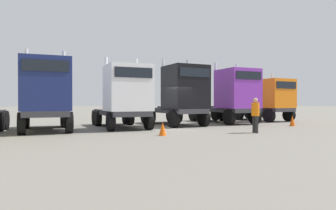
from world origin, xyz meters
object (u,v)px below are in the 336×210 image
Objects in this scene: semi_truck_white at (125,96)px; semi_truck_purple at (232,96)px; semi_truck_orange at (269,100)px; visitor_in_hivis at (255,113)px; semi_truck_navy at (46,94)px; traffic_cone_near at (292,121)px; traffic_cone_mid at (163,129)px; semi_truck_black at (181,95)px.

semi_truck_purple reaches higher than semi_truck_white.
visitor_in_hivis is at bearing -48.84° from semi_truck_orange.
semi_truck_purple is at bearing 97.74° from semi_truck_white.
semi_truck_purple reaches higher than semi_truck_orange.
semi_truck_navy reaches higher than visitor_in_hivis.
visitor_in_hivis reaches higher than traffic_cone_near.
semi_truck_navy reaches higher than traffic_cone_near.
traffic_cone_near is 1.11× the size of traffic_cone_mid.
semi_truck_black is 4.40m from semi_truck_purple.
semi_truck_purple is 9.52× the size of traffic_cone_near.
semi_truck_orange is 10.33m from visitor_in_hivis.
semi_truck_navy is 8.42m from semi_truck_black.
semi_truck_black is 5.94m from visitor_in_hivis.
semi_truck_navy is 8.97× the size of traffic_cone_near.
traffic_cone_near is (1.79, -3.77, -1.70)m from semi_truck_purple.
visitor_in_hivis is (4.76, -5.73, -0.88)m from semi_truck_white.
semi_truck_black reaches higher than semi_truck_navy.
semi_truck_navy reaches higher than semi_truck_white.
semi_truck_orange is at bearing 97.23° from semi_truck_black.
semi_truck_purple is at bearing 115.38° from traffic_cone_near.
semi_truck_purple is at bearing 76.63° from visitor_in_hivis.
semi_truck_white is 1.07× the size of semi_truck_orange.
traffic_cone_near is (6.18, -4.05, -1.71)m from semi_truck_black.
semi_truck_white is at bearing 158.86° from traffic_cone_near.
semi_truck_black is at bearing 96.77° from semi_truck_navy.
semi_truck_purple is 6.75m from visitor_in_hivis.
semi_truck_white is 1.05× the size of semi_truck_black.
traffic_cone_near is (-2.84, -4.28, -1.43)m from semi_truck_orange.
traffic_cone_mid is at bearing -37.08° from semi_truck_black.
semi_truck_white reaches higher than visitor_in_hivis.
traffic_cone_mid is (4.40, -4.72, -1.68)m from semi_truck_navy.
semi_truck_black is at bearing 117.11° from visitor_in_hivis.
semi_truck_black reaches higher than semi_truck_purple.
semi_truck_white is 4.54m from traffic_cone_mid.
semi_truck_white is 9.33× the size of traffic_cone_near.
semi_truck_navy is 9.97× the size of traffic_cone_mid.
semi_truck_navy is at bearing 132.99° from traffic_cone_mid.
semi_truck_navy is 1.03× the size of semi_truck_orange.
semi_truck_purple is 9.48m from traffic_cone_mid.
semi_truck_navy is 15.34m from traffic_cone_near.
traffic_cone_near is at bearing 1.56° from traffic_cone_mid.
semi_truck_navy is at bearing 166.09° from visitor_in_hivis.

